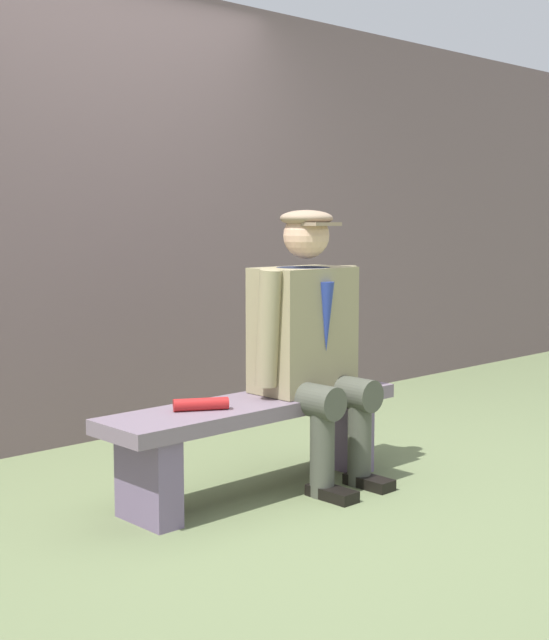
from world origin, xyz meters
TOP-DOWN VIEW (x-y plane):
  - ground_plane at (0.00, 0.00)m, footprint 30.00×30.00m
  - bench at (0.00, 0.00)m, footprint 1.51×0.37m
  - seated_man at (-0.30, 0.05)m, footprint 0.62×0.57m
  - rolled_magazine at (0.31, 0.01)m, footprint 0.23×0.16m
  - stadium_wall at (0.00, -1.43)m, footprint 12.00×0.24m

SIDE VIEW (x-z plane):
  - ground_plane at x=0.00m, z-range 0.00..0.00m
  - bench at x=0.00m, z-range 0.09..0.51m
  - rolled_magazine at x=0.31m, z-range 0.42..0.48m
  - seated_man at x=-0.30m, z-range 0.05..1.32m
  - stadium_wall at x=0.00m, z-range 0.00..2.53m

